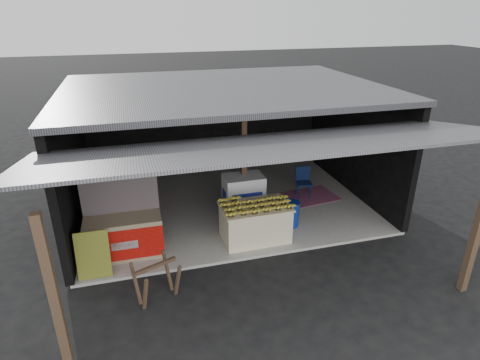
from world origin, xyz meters
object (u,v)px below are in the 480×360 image
object	(u,v)px
white_crate	(244,196)
sawhorse	(156,278)
plastic_chair	(303,179)
neighbor_stall	(124,234)
banana_table	(255,222)
water_barrel	(291,214)

from	to	relation	value
white_crate	sawhorse	xyz separation A→B (m)	(-2.24, -2.46, -0.11)
plastic_chair	white_crate	bearing A→B (deg)	-150.77
neighbor_stall	plastic_chair	size ratio (longest dim) A/B	1.89
white_crate	neighbor_stall	world-z (taller)	neighbor_stall
sawhorse	plastic_chair	distance (m)	5.08
neighbor_stall	sawhorse	size ratio (longest dim) A/B	1.81
white_crate	sawhorse	bearing A→B (deg)	-132.88
white_crate	plastic_chair	distance (m)	1.90
banana_table	water_barrel	distance (m)	1.02
white_crate	banana_table	bearing A→B (deg)	-93.41
banana_table	water_barrel	world-z (taller)	banana_table
water_barrel	plastic_chair	size ratio (longest dim) A/B	0.69
banana_table	water_barrel	size ratio (longest dim) A/B	2.61
white_crate	water_barrel	world-z (taller)	white_crate
neighbor_stall	white_crate	bearing A→B (deg)	19.44
banana_table	white_crate	bearing A→B (deg)	86.05
sawhorse	plastic_chair	xyz separation A→B (m)	(4.04, 3.07, 0.07)
neighbor_stall	sawhorse	bearing A→B (deg)	-71.25
banana_table	sawhorse	size ratio (longest dim) A/B	1.73
water_barrel	sawhorse	bearing A→B (deg)	-151.47
plastic_chair	neighbor_stall	bearing A→B (deg)	-150.48
banana_table	neighbor_stall	distance (m)	2.69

